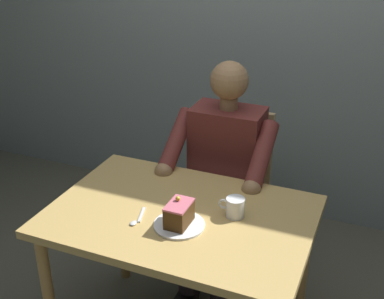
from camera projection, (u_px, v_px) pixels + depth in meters
dining_table at (181, 230)px, 2.10m from camera, size 1.09×0.75×0.73m
chair at (231, 185)px, 2.74m from camera, size 0.42×0.42×0.91m
seated_person at (221, 177)px, 2.53m from camera, size 0.53×0.58×1.23m
dessert_plate at (179, 225)px, 1.97m from camera, size 0.21×0.21×0.01m
cake_slice at (179, 214)px, 1.95m from camera, size 0.09×0.13×0.11m
coffee_cup at (235, 207)px, 2.02m from camera, size 0.11×0.08×0.08m
dessert_spoon at (137, 219)px, 2.01m from camera, size 0.04×0.14×0.01m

